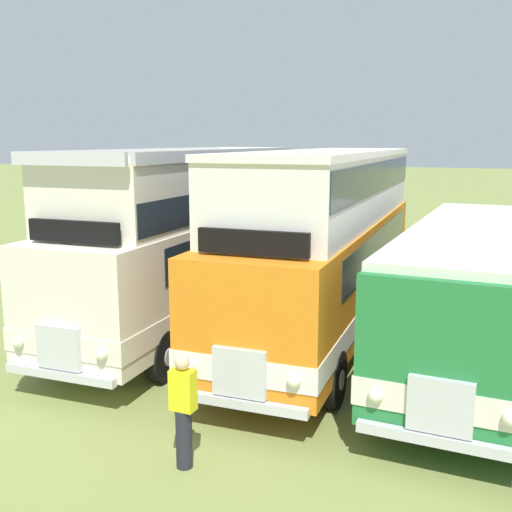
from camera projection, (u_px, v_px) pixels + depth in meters
The scene contains 4 objects.
bus_first_in_row at pixel (193, 234), 15.32m from camera, with size 3.11×10.77×4.52m.
bus_second_in_row at pixel (326, 235), 14.34m from camera, with size 3.14×11.19×4.49m.
bus_third_in_row at pixel (473, 285), 12.49m from camera, with size 2.70×9.80×2.99m.
marshal_person at pixel (183, 410), 8.60m from camera, with size 0.36×0.24×1.73m.
Camera 1 is at (-1.03, -13.32, 4.70)m, focal length 41.87 mm.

